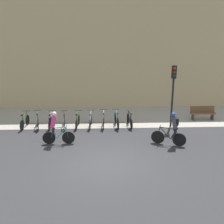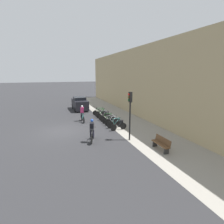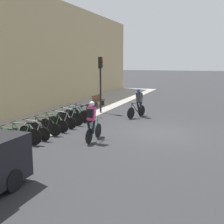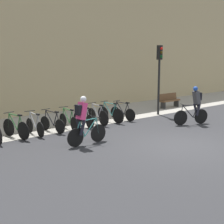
# 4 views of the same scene
# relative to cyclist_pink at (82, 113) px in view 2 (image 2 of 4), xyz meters

# --- Properties ---
(ground) EXTENTS (200.00, 200.00, 0.00)m
(ground) POSITION_rel_cyclist_pink_xyz_m (2.60, -2.30, -0.95)
(ground) COLOR #2B2B2D
(kerb_strip) EXTENTS (44.00, 4.50, 0.01)m
(kerb_strip) POSITION_rel_cyclist_pink_xyz_m (2.60, 4.45, -0.94)
(kerb_strip) COLOR gray
(kerb_strip) RESTS_ON ground
(building_facade) EXTENTS (44.00, 0.60, 8.11)m
(building_facade) POSITION_rel_cyclist_pink_xyz_m (2.60, 7.00, 3.11)
(building_facade) COLOR tan
(building_facade) RESTS_ON ground
(cyclist_pink) EXTENTS (1.69, 0.46, 1.78)m
(cyclist_pink) POSITION_rel_cyclist_pink_xyz_m (0.00, 0.00, 0.00)
(cyclist_pink) COLOR black
(cyclist_pink) RESTS_ON ground
(cyclist_grey) EXTENTS (1.70, 0.73, 1.79)m
(cyclist_grey) POSITION_rel_cyclist_pink_xyz_m (6.06, -0.40, -0.00)
(cyclist_grey) COLOR black
(cyclist_grey) RESTS_ON ground
(parked_bike_0) EXTENTS (0.46, 1.64, 0.95)m
(parked_bike_0) POSITION_rel_cyclist_pink_xyz_m (-2.24, 2.52, -0.56)
(parked_bike_0) COLOR black
(parked_bike_0) RESTS_ON ground
(parked_bike_1) EXTENTS (0.50, 1.64, 0.99)m
(parked_bike_1) POSITION_rel_cyclist_pink_xyz_m (-1.44, 2.52, -0.53)
(parked_bike_1) COLOR black
(parked_bike_1) RESTS_ON ground
(parked_bike_2) EXTENTS (0.46, 1.65, 0.94)m
(parked_bike_2) POSITION_rel_cyclist_pink_xyz_m (-0.64, 2.52, -0.56)
(parked_bike_2) COLOR black
(parked_bike_2) RESTS_ON ground
(parked_bike_3) EXTENTS (0.46, 1.61, 0.94)m
(parked_bike_3) POSITION_rel_cyclist_pink_xyz_m (0.16, 2.52, -0.56)
(parked_bike_3) COLOR black
(parked_bike_3) RESTS_ON ground
(parked_bike_4) EXTENTS (0.46, 1.66, 0.95)m
(parked_bike_4) POSITION_rel_cyclist_pink_xyz_m (0.96, 2.52, -0.56)
(parked_bike_4) COLOR black
(parked_bike_4) RESTS_ON ground
(parked_bike_5) EXTENTS (0.46, 1.68, 0.94)m
(parked_bike_5) POSITION_rel_cyclist_pink_xyz_m (1.75, 2.52, -0.56)
(parked_bike_5) COLOR black
(parked_bike_5) RESTS_ON ground
(parked_bike_6) EXTENTS (0.46, 1.71, 0.99)m
(parked_bike_6) POSITION_rel_cyclist_pink_xyz_m (2.55, 2.52, -0.53)
(parked_bike_6) COLOR black
(parked_bike_6) RESTS_ON ground
(parked_bike_7) EXTENTS (0.46, 1.75, 0.99)m
(parked_bike_7) POSITION_rel_cyclist_pink_xyz_m (3.35, 2.52, -0.53)
(parked_bike_7) COLOR black
(parked_bike_7) RESTS_ON ground
(parked_bike_8) EXTENTS (0.46, 1.63, 0.95)m
(parked_bike_8) POSITION_rel_cyclist_pink_xyz_m (4.15, 2.52, -0.56)
(parked_bike_8) COLOR black
(parked_bike_8) RESTS_ON ground
(traffic_light_pole) EXTENTS (0.26, 0.30, 3.76)m
(traffic_light_pole) POSITION_rel_cyclist_pink_xyz_m (6.68, 2.40, 1.65)
(traffic_light_pole) COLOR black
(traffic_light_pole) RESTS_ON ground
(bench) EXTENTS (1.61, 0.44, 0.89)m
(bench) POSITION_rel_cyclist_pink_xyz_m (9.08, 3.62, -0.48)
(bench) COLOR brown
(bench) RESTS_ON ground
(parked_car) EXTENTS (4.30, 1.84, 1.85)m
(parked_car) POSITION_rel_cyclist_pink_xyz_m (-6.43, 0.85, -0.05)
(parked_car) COLOR black
(parked_car) RESTS_ON ground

